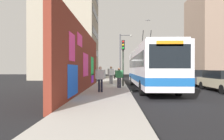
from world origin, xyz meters
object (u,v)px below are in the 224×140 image
(parked_car_champagne, at_px, (223,80))
(street_lamp, at_px, (122,54))
(parked_car_red, at_px, (175,75))
(pedestrian_midblock, at_px, (111,73))
(pedestrian_near_wall, at_px, (100,77))
(parked_car_navy, at_px, (163,74))
(city_bus, at_px, (149,67))
(traffic_light, at_px, (123,55))
(pedestrian_at_curb, at_px, (119,76))
(parked_car_dark_gray, at_px, (193,77))

(parked_car_champagne, distance_m, street_lamp, 13.84)
(parked_car_red, height_order, pedestrian_midblock, pedestrian_midblock)
(pedestrian_near_wall, distance_m, pedestrian_midblock, 6.73)
(parked_car_red, distance_m, parked_car_navy, 6.34)
(city_bus, xyz_separation_m, parked_car_champagne, (-1.44, -5.20, -1.03))
(city_bus, bearing_deg, parked_car_navy, -17.83)
(city_bus, relative_size, traffic_light, 2.90)
(pedestrian_at_curb, bearing_deg, pedestrian_near_wall, 156.06)
(pedestrian_near_wall, bearing_deg, street_lamp, -7.59)
(pedestrian_at_curb, bearing_deg, pedestrian_midblock, 11.19)
(pedestrian_midblock, relative_size, street_lamp, 0.28)
(parked_car_champagne, xyz_separation_m, traffic_light, (2.45, 7.35, 2.07))
(city_bus, relative_size, pedestrian_at_curb, 7.28)
(parked_car_dark_gray, bearing_deg, parked_car_champagne, -180.00)
(parked_car_red, xyz_separation_m, parked_car_navy, (6.34, -0.00, 0.00))
(parked_car_navy, xyz_separation_m, traffic_light, (-15.16, 7.35, 2.07))
(pedestrian_at_curb, bearing_deg, parked_car_navy, -25.12)
(city_bus, relative_size, street_lamp, 1.88)
(parked_car_champagne, distance_m, parked_car_dark_gray, 5.34)
(parked_car_champagne, distance_m, pedestrian_midblock, 9.84)
(pedestrian_at_curb, bearing_deg, street_lamp, -2.69)
(parked_car_champagne, bearing_deg, pedestrian_midblock, 59.76)
(parked_car_red, relative_size, street_lamp, 0.68)
(pedestrian_at_curb, xyz_separation_m, traffic_light, (1.34, -0.39, 1.81))
(parked_car_navy, bearing_deg, parked_car_red, 180.00)
(pedestrian_midblock, bearing_deg, pedestrian_at_curb, -168.81)
(parked_car_dark_gray, xyz_separation_m, traffic_light, (-2.90, 7.35, 2.07))
(city_bus, relative_size, parked_car_dark_gray, 2.44)
(parked_car_champagne, height_order, traffic_light, traffic_light)
(pedestrian_near_wall, xyz_separation_m, street_lamp, (13.17, -1.75, 2.63))
(city_bus, relative_size, parked_car_champagne, 2.61)
(parked_car_dark_gray, bearing_deg, parked_car_navy, 0.00)
(parked_car_champagne, distance_m, parked_car_red, 11.27)
(parked_car_red, distance_m, pedestrian_near_wall, 15.84)
(parked_car_dark_gray, bearing_deg, pedestrian_near_wall, 128.24)
(street_lamp, bearing_deg, pedestrian_near_wall, 172.41)
(parked_car_navy, distance_m, pedestrian_near_wall, 21.36)
(parked_car_champagne, xyz_separation_m, parked_car_red, (11.27, 0.00, -0.00))
(parked_car_dark_gray, xyz_separation_m, pedestrian_near_wall, (-7.10, 9.01, 0.32))
(traffic_light, relative_size, street_lamp, 0.65)
(parked_car_dark_gray, distance_m, pedestrian_midblock, 8.51)
(city_bus, xyz_separation_m, traffic_light, (1.00, 2.15, 1.04))
(city_bus, height_order, parked_car_dark_gray, city_bus)
(city_bus, relative_size, pedestrian_midblock, 6.62)
(parked_car_dark_gray, relative_size, street_lamp, 0.77)
(city_bus, height_order, pedestrian_near_wall, city_bus)
(pedestrian_near_wall, bearing_deg, parked_car_navy, -24.95)
(parked_car_red, relative_size, traffic_light, 1.05)
(city_bus, height_order, parked_car_red, city_bus)
(city_bus, xyz_separation_m, parked_car_dark_gray, (3.90, -5.20, -1.03))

